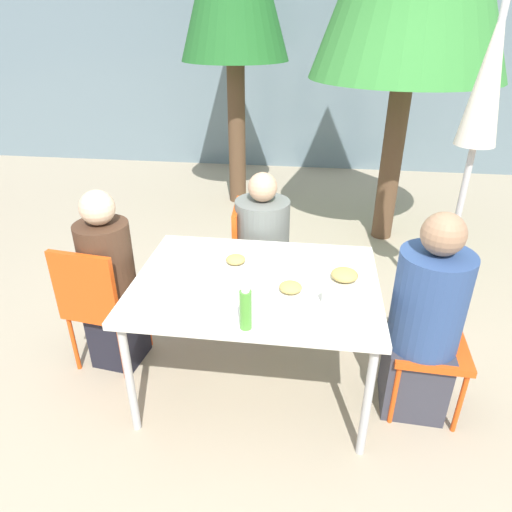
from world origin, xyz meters
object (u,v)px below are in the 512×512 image
Objects in this scene: chair_far at (252,252)px; closed_umbrella at (481,111)px; chair_right at (430,326)px; person_left at (111,286)px; bottle at (246,309)px; drinking_cup at (328,296)px; chair_left at (98,299)px; person_right at (424,325)px; salad_bowl at (190,283)px; person_far at (262,254)px.

chair_far is 0.40× the size of closed_umbrella.
closed_umbrella is at bearing -106.31° from chair_right.
person_left is 5.42× the size of bottle.
chair_far reaches higher than drinking_cup.
closed_umbrella is 1.99m from bottle.
chair_left is at bearing 170.48° from drinking_cup.
person_right reaches higher than chair_right.
drinking_cup is 0.73m from salad_bowl.
chair_left is 1.42m from drinking_cup.
closed_umbrella is at bearing 51.34° from drinking_cup.
person_left is 0.66m from salad_bowl.
chair_left is 0.40× the size of closed_umbrella.
chair_left is 3.98× the size of bottle.
person_far is at bearing 71.79° from salad_bowl.
chair_left is 2.64m from closed_umbrella.
chair_far is 0.77× the size of person_far.
chair_left reaches higher than salad_bowl.
person_far is 6.15× the size of salad_bowl.
person_right is (1.90, -0.09, 0.06)m from chair_left.
person_right is at bearing -110.51° from closed_umbrella.
person_left is 1.12m from bottle.
closed_umbrella is at bearing 28.82° from chair_left.
person_right reaches higher than person_left.
chair_right is at bearing 25.90° from bottle.
closed_umbrella is 2.08m from salad_bowl.
person_left is (0.06, 0.07, 0.05)m from chair_left.
chair_far reaches higher than salad_bowl.
person_right is 1.03m from bottle.
person_left is 13.23× the size of drinking_cup.
person_right is at bearing 4.64° from chair_left.
chair_left and chair_far have the same top height.
person_far reaches higher than chair_right.
chair_right is (1.96, -0.01, 0.00)m from chair_left.
person_right is 1.35m from chair_far.
salad_bowl is (0.64, -0.17, 0.26)m from chair_left.
chair_far is at bearing 77.53° from salad_bowl.
bottle is (0.15, -1.23, 0.34)m from chair_far.
bottle reaches higher than chair_right.
person_far is at bearing -36.30° from person_right.
chair_right is 0.71× the size of person_right.
person_right is at bearing 3.34° from salad_bowl.
chair_far is at bearing 96.88° from bottle.
person_left reaches higher than chair_left.
chair_far is 1.75m from closed_umbrella.
person_far is 0.52× the size of closed_umbrella.
person_left is 1.07m from person_far.
person_right is at bearing 14.67° from drinking_cup.
person_left reaches higher than chair_right.
bottle is (0.93, -0.56, 0.29)m from person_left.
salad_bowl is (-0.35, 0.32, -0.08)m from bottle.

